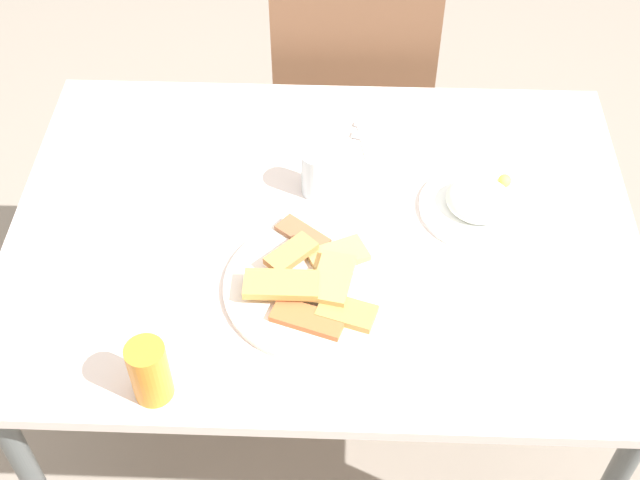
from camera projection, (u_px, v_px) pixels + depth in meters
ground_plane at (322, 412)px, 2.19m from camera, size 6.00×6.00×0.00m
dining_table at (323, 250)px, 1.72m from camera, size 1.24×0.90×0.70m
dining_chair at (352, 94)px, 2.26m from camera, size 0.43×0.43×0.90m
pide_platter at (314, 284)px, 1.55m from camera, size 0.34×0.34×0.05m
salad_plate_greens at (479, 202)px, 1.69m from camera, size 0.23×0.23×0.06m
soda_can at (150, 372)px, 1.37m from camera, size 0.09×0.09×0.12m
drinking_glass at (317, 173)px, 1.70m from camera, size 0.06×0.06×0.10m
paper_napkin at (394, 137)px, 1.85m from camera, size 0.17×0.17×0.00m
fork at (394, 141)px, 1.83m from camera, size 0.18×0.06×0.00m
spoon at (393, 131)px, 1.85m from camera, size 0.17×0.06×0.00m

